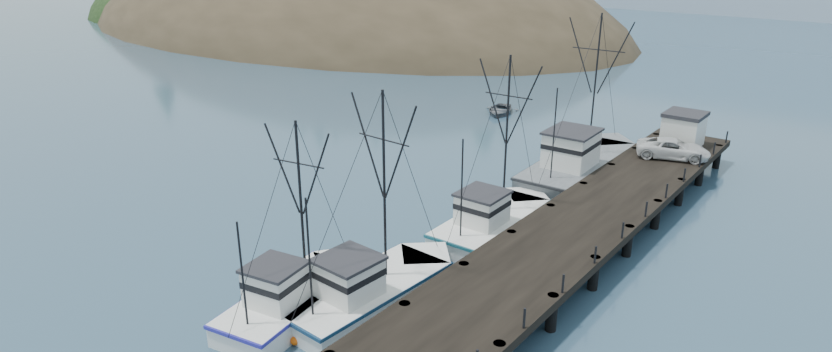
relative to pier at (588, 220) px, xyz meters
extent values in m
plane|color=#2A465E|center=(-14.00, -16.00, -1.69)|extent=(400.00, 400.00, 0.00)
cube|color=black|center=(0.00, 0.00, 0.06)|extent=(6.00, 44.00, 0.50)
cylinder|color=black|center=(-2.60, -15.00, -0.69)|extent=(0.56, 0.56, 2.00)
cylinder|color=black|center=(-2.60, -10.00, -0.69)|extent=(0.56, 0.56, 2.00)
cylinder|color=black|center=(2.60, -10.00, -0.69)|extent=(0.56, 0.56, 2.00)
cylinder|color=black|center=(-2.60, -5.00, -0.69)|extent=(0.56, 0.56, 2.00)
cylinder|color=black|center=(2.60, -5.00, -0.69)|extent=(0.56, 0.56, 2.00)
cylinder|color=black|center=(-2.60, 0.00, -0.69)|extent=(0.56, 0.56, 2.00)
cylinder|color=black|center=(2.60, 0.00, -0.69)|extent=(0.56, 0.56, 2.00)
cylinder|color=black|center=(-2.60, 5.00, -0.69)|extent=(0.56, 0.56, 2.00)
cylinder|color=black|center=(2.60, 5.00, -0.69)|extent=(0.56, 0.56, 2.00)
cylinder|color=black|center=(-2.60, 10.00, -0.69)|extent=(0.56, 0.56, 2.00)
cylinder|color=black|center=(2.60, 10.00, -0.69)|extent=(0.56, 0.56, 2.00)
cylinder|color=black|center=(-2.60, 15.00, -0.69)|extent=(0.56, 0.56, 2.00)
cylinder|color=black|center=(2.60, 15.00, -0.69)|extent=(0.56, 0.56, 2.00)
cylinder|color=black|center=(-2.60, 20.00, -0.69)|extent=(0.56, 0.56, 2.00)
cylinder|color=black|center=(2.60, 20.00, -0.69)|extent=(0.56, 0.56, 2.00)
ellipsoid|color=#382D1E|center=(-84.00, 62.00, -7.69)|extent=(132.00, 78.00, 51.00)
ellipsoid|color=black|center=(-89.00, 66.00, -3.69)|extent=(109.20, 62.40, 41.60)
ellipsoid|color=black|center=(-124.00, 54.00, -5.69)|extent=(57.60, 39.60, 32.40)
cube|color=beige|center=(-52.00, 40.00, -0.29)|extent=(4.00, 5.00, 2.80)
cube|color=beige|center=(-58.00, 44.00, -0.29)|extent=(4.00, 5.00, 2.80)
cube|color=beige|center=(-48.00, 46.00, -0.29)|extent=(4.00, 5.00, 2.80)
cube|color=white|center=(-44.03, 39.19, -1.39)|extent=(1.00, 3.50, 0.90)
cylinder|color=black|center=(-44.03, 39.19, 1.51)|extent=(0.08, 0.08, 6.00)
cube|color=white|center=(-35.75, 46.99, -1.39)|extent=(1.00, 3.50, 0.90)
cylinder|color=black|center=(-35.75, 46.99, 1.51)|extent=(0.08, 0.08, 6.00)
cube|color=white|center=(-50.15, 35.16, -1.39)|extent=(1.00, 3.50, 0.90)
cylinder|color=black|center=(-50.15, 35.16, 1.51)|extent=(0.08, 0.08, 6.00)
cube|color=white|center=(-50.50, 45.46, -1.39)|extent=(1.00, 3.50, 0.90)
cylinder|color=black|center=(-50.50, 45.46, 1.51)|extent=(0.08, 0.08, 6.00)
cube|color=white|center=(-40.73, 44.19, -1.39)|extent=(1.00, 3.50, 0.90)
cylinder|color=black|center=(-40.73, 44.19, 1.51)|extent=(0.08, 0.08, 6.00)
cube|color=white|center=(-51.48, 40.64, -1.39)|extent=(1.00, 3.50, 0.90)
cylinder|color=black|center=(-51.48, 40.64, 1.51)|extent=(0.08, 0.08, 6.00)
cube|color=white|center=(-6.04, -13.87, -1.24)|extent=(4.16, 9.67, 1.60)
cube|color=white|center=(-5.82, -9.13, -1.24)|extent=(3.71, 3.71, 1.60)
cube|color=navy|center=(-6.04, -13.87, -0.54)|extent=(4.25, 9.92, 0.18)
cube|color=silver|center=(-6.10, -15.09, 0.51)|extent=(2.72, 2.80, 1.90)
cube|color=#26262B|center=(-6.10, -15.09, 1.54)|extent=(2.96, 3.06, 0.16)
cylinder|color=black|center=(-5.97, -12.41, 4.59)|extent=(0.14, 0.14, 10.07)
cylinder|color=black|center=(-6.22, -17.53, 2.58)|extent=(0.10, 0.10, 6.04)
cube|color=white|center=(-8.60, -16.80, -1.24)|extent=(4.83, 8.88, 1.60)
cube|color=white|center=(-9.34, -12.66, -1.24)|extent=(3.34, 3.34, 1.60)
cube|color=#25229C|center=(-8.60, -16.80, -0.54)|extent=(4.93, 9.10, 0.18)
cube|color=silver|center=(-8.41, -17.86, 0.51)|extent=(2.75, 2.75, 1.90)
cube|color=#26262B|center=(-8.41, -17.86, 1.54)|extent=(2.99, 3.00, 0.16)
cylinder|color=black|center=(-8.83, -15.53, 3.92)|extent=(0.14, 0.14, 8.73)
cylinder|color=black|center=(-8.02, -19.98, 2.18)|extent=(0.10, 0.10, 5.24)
cube|color=white|center=(-5.56, -2.36, -1.24)|extent=(3.85, 9.61, 1.60)
cube|color=white|center=(-5.65, 2.41, -1.24)|extent=(3.68, 3.68, 1.60)
cube|color=#174D5C|center=(-5.56, -2.36, -0.54)|extent=(3.93, 9.86, 0.18)
cube|color=silver|center=(-5.54, -3.58, 0.51)|extent=(2.62, 2.74, 1.90)
cube|color=#26262B|center=(-5.54, -3.58, 1.54)|extent=(2.85, 2.99, 0.16)
cylinder|color=black|center=(-5.59, -0.89, 4.66)|extent=(0.14, 0.14, 10.20)
cylinder|color=black|center=(-5.49, -6.03, 2.62)|extent=(0.10, 0.10, 6.12)
cube|color=slate|center=(-5.24, 9.95, -0.94)|extent=(5.06, 13.39, 2.20)
cube|color=slate|center=(-5.48, 16.56, -0.94)|extent=(4.60, 4.60, 2.20)
cube|color=black|center=(-5.24, 9.95, 0.06)|extent=(5.17, 13.74, 0.18)
cube|color=silver|center=(-5.18, 8.25, 1.46)|extent=(3.35, 3.85, 2.60)
cube|color=#26262B|center=(-5.18, 8.25, 2.84)|extent=(3.63, 4.20, 0.16)
cylinder|color=black|center=(-5.32, 11.99, 5.65)|extent=(0.14, 0.14, 10.98)
cylinder|color=black|center=(-5.06, 4.86, 3.45)|extent=(0.10, 0.10, 6.59)
cube|color=silver|center=(0.11, 18.00, 1.56)|extent=(2.80, 3.00, 2.50)
cube|color=#26262B|center=(0.11, 18.00, 2.96)|extent=(3.00, 3.20, 0.30)
imported|color=silver|center=(0.55, 14.29, 1.06)|extent=(5.94, 4.14, 1.51)
imported|color=#4F5358|center=(-20.81, 24.09, -1.69)|extent=(5.12, 6.04, 1.06)
camera|label=1|loc=(14.13, -35.62, 16.65)|focal=28.00mm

